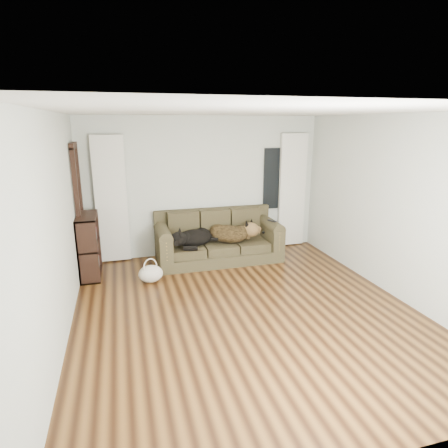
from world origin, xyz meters
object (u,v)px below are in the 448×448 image
object	(u,v)px
dog_black_lab	(192,239)
dog_shepherd	(231,234)
sofa	(219,237)
tote_bag	(151,273)
bookshelf	(89,247)

from	to	relation	value
dog_black_lab	dog_shepherd	size ratio (longest dim) A/B	0.89
sofa	tote_bag	xyz separation A→B (m)	(-1.30, -0.69, -0.29)
sofa	dog_shepherd	world-z (taller)	sofa
dog_black_lab	tote_bag	distance (m)	1.05
sofa	tote_bag	bearing A→B (deg)	-152.21
dog_black_lab	tote_bag	bearing A→B (deg)	-155.79
sofa	dog_black_lab	world-z (taller)	sofa
dog_black_lab	tote_bag	xyz separation A→B (m)	(-0.80, -0.60, -0.32)
dog_shepherd	bookshelf	xyz separation A→B (m)	(-2.46, -0.08, 0.01)
dog_black_lab	dog_shepherd	xyz separation A→B (m)	(0.73, 0.05, 0.01)
sofa	dog_black_lab	bearing A→B (deg)	-169.77
dog_shepherd	tote_bag	distance (m)	1.69
dog_black_lab	sofa	bearing A→B (deg)	-2.27
dog_black_lab	tote_bag	world-z (taller)	dog_black_lab
sofa	bookshelf	size ratio (longest dim) A/B	2.17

